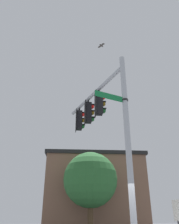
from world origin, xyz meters
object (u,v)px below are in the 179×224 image
(traffic_light_nearest_pole, at_px, (100,104))
(bird_flying, at_px, (101,46))
(historical_marker, at_px, (178,220))
(street_name_sign, at_px, (115,98))
(traffic_light_mid_outer, at_px, (80,120))
(traffic_light_mid_inner, at_px, (89,113))

(traffic_light_nearest_pole, xyz_separation_m, bird_flying, (-0.46, 0.24, 3.84))
(bird_flying, xyz_separation_m, historical_marker, (0.66, 2.64, -8.70))
(street_name_sign, xyz_separation_m, bird_flying, (-2.46, -0.02, 4.58))
(traffic_light_nearest_pole, height_order, bird_flying, bird_flying)
(traffic_light_nearest_pole, relative_size, street_name_sign, 0.99)
(traffic_light_mid_outer, height_order, street_name_sign, traffic_light_mid_outer)
(traffic_light_mid_inner, relative_size, street_name_sign, 0.99)
(traffic_light_mid_inner, height_order, bird_flying, bird_flying)
(traffic_light_nearest_pole, bearing_deg, traffic_light_mid_inner, -159.67)
(traffic_light_nearest_pole, xyz_separation_m, historical_marker, (0.20, 2.88, -4.86))
(traffic_light_mid_outer, relative_size, historical_marker, 0.62)
(traffic_light_nearest_pole, relative_size, historical_marker, 0.62)
(traffic_light_mid_inner, xyz_separation_m, bird_flying, (0.59, 0.62, 3.84))
(traffic_light_mid_inner, height_order, traffic_light_mid_outer, same)
(traffic_light_mid_outer, bearing_deg, bird_flying, 31.72)
(street_name_sign, bearing_deg, traffic_light_mid_outer, -165.89)
(bird_flying, bearing_deg, traffic_light_mid_inner, -133.37)
(traffic_light_mid_outer, distance_m, historical_marker, 6.50)
(traffic_light_nearest_pole, distance_m, historical_marker, 5.65)
(traffic_light_nearest_pole, distance_m, traffic_light_mid_inner, 1.12)
(traffic_light_mid_outer, bearing_deg, street_name_sign, 14.11)
(traffic_light_mid_inner, relative_size, traffic_light_mid_outer, 1.00)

